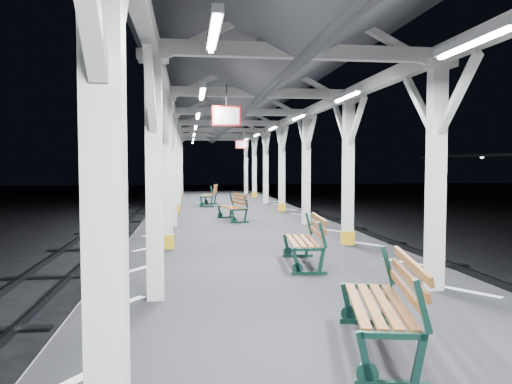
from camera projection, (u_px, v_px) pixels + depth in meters
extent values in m
plane|color=black|center=(275.00, 320.00, 9.06)|extent=(120.00, 120.00, 0.00)
cube|color=black|center=(275.00, 293.00, 9.04)|extent=(6.00, 50.00, 1.00)
cube|color=silver|center=(137.00, 269.00, 8.68)|extent=(1.00, 48.00, 0.01)
cube|color=silver|center=(404.00, 262.00, 9.34)|extent=(1.00, 48.00, 0.01)
cube|color=#2D2D33|center=(17.00, 326.00, 8.46)|extent=(0.08, 60.00, 0.16)
cube|color=#2D2D33|center=(501.00, 306.00, 9.66)|extent=(0.08, 60.00, 0.16)
cube|color=beige|center=(105.00, 208.00, 2.71)|extent=(0.22, 0.22, 3.20)
cube|color=beige|center=(116.00, 22.00, 3.19)|extent=(0.10, 0.99, 0.99)
cube|color=beige|center=(154.00, 182.00, 6.67)|extent=(0.22, 0.22, 3.20)
cube|color=beige|center=(153.00, 56.00, 6.58)|extent=(0.40, 0.40, 0.12)
cube|color=beige|center=(156.00, 100.00, 7.15)|extent=(0.10, 0.99, 0.99)
cube|color=beige|center=(150.00, 89.00, 6.06)|extent=(0.10, 0.99, 0.99)
cube|color=beige|center=(167.00, 175.00, 10.63)|extent=(0.22, 0.22, 3.20)
cube|color=beige|center=(166.00, 97.00, 10.53)|extent=(0.40, 0.40, 0.12)
cube|color=#CA9613|center=(168.00, 241.00, 10.71)|extent=(0.26, 0.26, 0.30)
cube|color=beige|center=(168.00, 123.00, 11.11)|extent=(0.10, 0.99, 0.99)
cube|color=beige|center=(165.00, 119.00, 10.02)|extent=(0.10, 0.99, 0.99)
cube|color=beige|center=(173.00, 172.00, 14.59)|extent=(0.22, 0.22, 3.20)
cube|color=beige|center=(172.00, 115.00, 14.49)|extent=(0.40, 0.40, 0.12)
cube|color=beige|center=(173.00, 134.00, 15.06)|extent=(0.10, 0.99, 0.99)
cube|color=beige|center=(172.00, 131.00, 13.98)|extent=(0.10, 0.99, 0.99)
cube|color=beige|center=(176.00, 170.00, 18.54)|extent=(0.22, 0.22, 3.20)
cube|color=beige|center=(176.00, 126.00, 18.45)|extent=(0.40, 0.40, 0.12)
cube|color=#CA9613|center=(176.00, 208.00, 18.62)|extent=(0.26, 0.26, 0.30)
cube|color=beige|center=(176.00, 140.00, 19.02)|extent=(0.10, 0.99, 0.99)
cube|color=beige|center=(175.00, 139.00, 17.93)|extent=(0.10, 0.99, 0.99)
cube|color=beige|center=(178.00, 169.00, 22.50)|extent=(0.22, 0.22, 3.20)
cube|color=beige|center=(178.00, 132.00, 22.41)|extent=(0.40, 0.40, 0.12)
cube|color=beige|center=(178.00, 144.00, 22.98)|extent=(0.10, 0.99, 0.99)
cube|color=beige|center=(178.00, 143.00, 21.89)|extent=(0.10, 0.99, 0.99)
cube|color=beige|center=(180.00, 168.00, 26.46)|extent=(0.22, 0.22, 3.20)
cube|color=beige|center=(180.00, 137.00, 26.36)|extent=(0.40, 0.40, 0.12)
cube|color=#CA9613|center=(180.00, 195.00, 26.54)|extent=(0.26, 0.26, 0.30)
cube|color=beige|center=(180.00, 147.00, 26.94)|extent=(0.10, 0.99, 0.99)
cube|color=beige|center=(179.00, 146.00, 25.85)|extent=(0.10, 0.99, 0.99)
cube|color=beige|center=(181.00, 168.00, 30.41)|extent=(0.22, 0.22, 3.20)
cube|color=beige|center=(181.00, 141.00, 30.32)|extent=(0.40, 0.40, 0.12)
cube|color=beige|center=(181.00, 149.00, 30.89)|extent=(0.10, 0.99, 0.99)
cube|color=beige|center=(181.00, 149.00, 29.81)|extent=(0.10, 0.99, 0.99)
cube|color=beige|center=(436.00, 180.00, 7.21)|extent=(0.22, 0.22, 3.20)
cube|color=beige|center=(438.00, 64.00, 7.11)|extent=(0.40, 0.40, 0.12)
cube|color=beige|center=(420.00, 105.00, 7.69)|extent=(0.10, 0.99, 0.99)
cube|color=beige|center=(458.00, 95.00, 6.60)|extent=(0.10, 0.99, 0.99)
cube|color=beige|center=(348.00, 175.00, 11.16)|extent=(0.22, 0.22, 3.20)
cube|color=beige|center=(349.00, 100.00, 11.07)|extent=(0.40, 0.40, 0.12)
cube|color=#CA9613|center=(347.00, 238.00, 11.24)|extent=(0.26, 0.26, 0.30)
cube|color=beige|center=(341.00, 125.00, 11.64)|extent=(0.10, 0.99, 0.99)
cube|color=beige|center=(357.00, 121.00, 10.56)|extent=(0.10, 0.99, 0.99)
cube|color=beige|center=(306.00, 172.00, 15.12)|extent=(0.22, 0.22, 3.20)
cube|color=beige|center=(307.00, 117.00, 15.03)|extent=(0.40, 0.40, 0.12)
cube|color=beige|center=(302.00, 135.00, 15.60)|extent=(0.10, 0.99, 0.99)
cube|color=beige|center=(311.00, 133.00, 14.51)|extent=(0.10, 0.99, 0.99)
cube|color=beige|center=(282.00, 170.00, 19.08)|extent=(0.22, 0.22, 3.20)
cube|color=beige|center=(282.00, 127.00, 18.99)|extent=(0.40, 0.40, 0.12)
cube|color=#CA9613|center=(282.00, 207.00, 19.16)|extent=(0.26, 0.26, 0.30)
cube|color=beige|center=(279.00, 141.00, 19.56)|extent=(0.10, 0.99, 0.99)
cube|color=beige|center=(285.00, 139.00, 18.47)|extent=(0.10, 0.99, 0.99)
cube|color=beige|center=(266.00, 169.00, 23.04)|extent=(0.22, 0.22, 3.20)
cube|color=beige|center=(266.00, 133.00, 22.94)|extent=(0.40, 0.40, 0.12)
cube|color=beige|center=(264.00, 145.00, 23.52)|extent=(0.10, 0.99, 0.99)
cube|color=beige|center=(268.00, 144.00, 22.43)|extent=(0.10, 0.99, 0.99)
cube|color=beige|center=(254.00, 168.00, 26.99)|extent=(0.22, 0.22, 3.20)
cube|color=beige|center=(254.00, 138.00, 26.90)|extent=(0.40, 0.40, 0.12)
cube|color=#CA9613|center=(254.00, 195.00, 27.07)|extent=(0.26, 0.26, 0.30)
cube|color=beige|center=(253.00, 147.00, 27.47)|extent=(0.10, 0.99, 0.99)
cube|color=beige|center=(256.00, 147.00, 26.39)|extent=(0.10, 0.99, 0.99)
cube|color=beige|center=(246.00, 168.00, 30.95)|extent=(0.22, 0.22, 3.20)
cube|color=beige|center=(246.00, 141.00, 30.86)|extent=(0.40, 0.40, 0.12)
cube|color=beige|center=(245.00, 150.00, 31.43)|extent=(0.10, 0.99, 0.99)
cube|color=beige|center=(247.00, 149.00, 30.34)|extent=(0.10, 0.99, 0.99)
cube|color=beige|center=(161.00, 74.00, 8.55)|extent=(0.18, 48.00, 0.24)
cube|color=beige|center=(384.00, 79.00, 9.09)|extent=(0.18, 48.00, 0.24)
cube|color=beige|center=(301.00, 52.00, 6.84)|extent=(4.20, 0.14, 0.20)
cube|color=beige|center=(260.00, 93.00, 10.80)|extent=(4.20, 0.14, 0.20)
cube|color=beige|center=(241.00, 112.00, 14.75)|extent=(4.20, 0.14, 0.20)
cube|color=beige|center=(230.00, 123.00, 18.71)|extent=(4.20, 0.14, 0.20)
cube|color=beige|center=(222.00, 130.00, 22.67)|extent=(4.20, 0.14, 0.20)
cube|color=beige|center=(217.00, 135.00, 26.63)|extent=(4.20, 0.14, 0.20)
cube|color=beige|center=(214.00, 139.00, 30.58)|extent=(4.20, 0.14, 0.20)
cube|color=beige|center=(276.00, 24.00, 8.77)|extent=(0.16, 48.00, 0.20)
cube|color=#4D5055|center=(202.00, 43.00, 8.61)|extent=(2.80, 49.00, 1.45)
cube|color=#4D5055|center=(347.00, 48.00, 8.96)|extent=(2.80, 49.00, 1.45)
cube|color=silver|center=(214.00, 30.00, 4.70)|extent=(0.10, 1.35, 0.08)
cube|color=white|center=(214.00, 36.00, 4.70)|extent=(0.05, 1.25, 0.05)
cube|color=silver|center=(202.00, 91.00, 8.66)|extent=(0.10, 1.35, 0.08)
cube|color=white|center=(202.00, 94.00, 8.66)|extent=(0.05, 1.25, 0.05)
cube|color=silver|center=(198.00, 114.00, 12.62)|extent=(0.10, 1.35, 0.08)
cube|color=white|center=(198.00, 116.00, 12.62)|extent=(0.05, 1.25, 0.05)
cube|color=silver|center=(196.00, 126.00, 16.57)|extent=(0.10, 1.35, 0.08)
cube|color=white|center=(196.00, 128.00, 16.58)|extent=(0.05, 1.25, 0.05)
cube|color=silver|center=(194.00, 133.00, 20.53)|extent=(0.10, 1.35, 0.08)
cube|color=white|center=(194.00, 135.00, 20.53)|extent=(0.05, 1.25, 0.05)
cube|color=silver|center=(193.00, 138.00, 24.49)|extent=(0.10, 1.35, 0.08)
cube|color=white|center=(193.00, 139.00, 24.49)|extent=(0.05, 1.25, 0.05)
cube|color=silver|center=(193.00, 142.00, 28.45)|extent=(0.10, 1.35, 0.08)
cube|color=white|center=(193.00, 143.00, 28.45)|extent=(0.05, 1.25, 0.05)
cube|color=silver|center=(471.00, 39.00, 5.05)|extent=(0.10, 1.35, 0.08)
cube|color=white|center=(471.00, 44.00, 5.05)|extent=(0.05, 1.25, 0.05)
cube|color=silver|center=(347.00, 94.00, 9.01)|extent=(0.10, 1.35, 0.08)
cube|color=white|center=(347.00, 97.00, 9.01)|extent=(0.05, 1.25, 0.05)
cube|color=silver|center=(298.00, 115.00, 12.97)|extent=(0.10, 1.35, 0.08)
cube|color=white|center=(298.00, 117.00, 12.97)|extent=(0.05, 1.25, 0.05)
cube|color=silver|center=(273.00, 127.00, 16.92)|extent=(0.10, 1.35, 0.08)
cube|color=white|center=(273.00, 128.00, 16.93)|extent=(0.05, 1.25, 0.05)
cube|color=silver|center=(257.00, 134.00, 20.88)|extent=(0.10, 1.35, 0.08)
cube|color=white|center=(257.00, 135.00, 20.88)|extent=(0.05, 1.25, 0.05)
cube|color=silver|center=(246.00, 139.00, 24.84)|extent=(0.10, 1.35, 0.08)
cube|color=white|center=(246.00, 140.00, 24.84)|extent=(0.05, 1.25, 0.05)
cube|color=silver|center=(238.00, 142.00, 28.79)|extent=(0.10, 1.35, 0.08)
cube|color=white|center=(238.00, 143.00, 28.80)|extent=(0.05, 1.25, 0.05)
cylinder|color=black|center=(226.00, 95.00, 8.56)|extent=(0.02, 0.02, 0.36)
cube|color=red|center=(227.00, 116.00, 8.58)|extent=(0.50, 0.03, 0.35)
cube|color=white|center=(227.00, 116.00, 8.58)|extent=(0.44, 0.04, 0.29)
cylinder|color=black|center=(241.00, 136.00, 20.89)|extent=(0.02, 0.02, 0.36)
cube|color=red|center=(241.00, 144.00, 20.91)|extent=(0.50, 0.03, 0.35)
cube|color=white|center=(241.00, 144.00, 20.91)|extent=(0.44, 0.05, 0.29)
cube|color=black|center=(428.00, 182.00, 32.62)|extent=(0.20, 0.20, 3.30)
sphere|color=silver|center=(482.00, 157.00, 26.59)|extent=(0.20, 0.20, 0.20)
sphere|color=silver|center=(428.00, 158.00, 32.53)|extent=(0.20, 0.20, 0.20)
cube|color=#102E26|center=(365.00, 359.00, 4.09)|extent=(0.17, 0.09, 0.48)
cube|color=#102E26|center=(419.00, 361.00, 4.05)|extent=(0.15, 0.08, 0.48)
cube|color=#102E26|center=(422.00, 306.00, 4.02)|extent=(0.17, 0.09, 0.45)
cube|color=#102E26|center=(367.00, 322.00, 5.71)|extent=(0.61, 0.20, 0.06)
cube|color=#102E26|center=(347.00, 304.00, 5.72)|extent=(0.17, 0.09, 0.48)
cube|color=#102E26|center=(385.00, 305.00, 5.68)|extent=(0.15, 0.08, 0.48)
cube|color=#102E26|center=(388.00, 265.00, 5.66)|extent=(0.17, 0.09, 0.45)
cube|color=brown|center=(357.00, 304.00, 4.89)|extent=(0.44, 1.54, 0.04)
cube|color=brown|center=(371.00, 305.00, 4.88)|extent=(0.44, 1.54, 0.04)
cube|color=brown|center=(385.00, 305.00, 4.87)|extent=(0.44, 1.54, 0.04)
cube|color=brown|center=(399.00, 305.00, 4.85)|extent=(0.44, 1.54, 0.04)
cube|color=brown|center=(406.00, 291.00, 4.84)|extent=(0.40, 1.53, 0.10)
cube|color=brown|center=(409.00, 277.00, 4.83)|extent=(0.40, 1.53, 0.10)
cube|color=brown|center=(411.00, 264.00, 4.82)|extent=(0.40, 1.53, 0.10)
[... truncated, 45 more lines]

